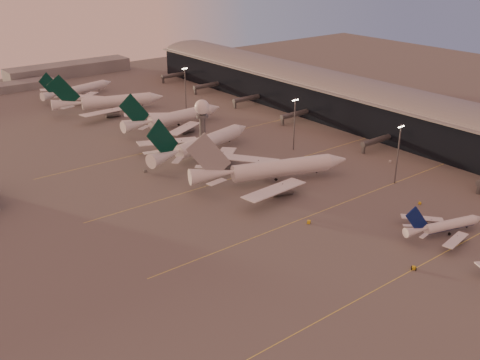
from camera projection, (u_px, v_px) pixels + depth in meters
ground at (431, 291)px, 158.41m from camera, size 700.00×700.00×0.00m
taxiway_markings at (352, 198)px, 216.00m from camera, size 180.00×185.25×0.02m
terminal at (374, 108)px, 295.32m from camera, size 57.00×362.00×23.04m
radar_tower at (202, 119)px, 239.95m from camera, size 6.40×6.40×31.10m
mast_b at (398, 151)px, 224.12m from camera, size 3.60×0.56×25.00m
mast_c at (294, 122)px, 261.10m from camera, size 3.60×0.56×25.00m
mast_d at (185, 86)px, 325.13m from camera, size 3.60×0.56×25.00m
distant_horizon at (34, 77)px, 393.79m from camera, size 165.00×37.50×9.00m
narrowbody_mid at (445, 227)px, 188.24m from camera, size 32.10×25.24×12.88m
widebody_white at (272, 173)px, 228.70m from camera, size 66.30×52.23×24.31m
greentail_a at (203, 147)px, 257.64m from camera, size 64.52×51.51×23.82m
greentail_b at (175, 120)px, 296.90m from camera, size 62.35×50.28×22.63m
greentail_c at (110, 104)px, 325.48m from camera, size 63.12×50.24×23.60m
greentail_d at (79, 92)px, 355.84m from camera, size 52.88×42.18×19.59m
gsv_tug_mid at (414, 268)px, 168.63m from camera, size 3.71×3.99×0.98m
gsv_truck_b at (420, 202)px, 210.73m from camera, size 4.89×2.66×1.87m
gsv_truck_c at (309, 220)px, 196.40m from camera, size 6.01×5.05×2.36m
gsv_catering_b at (391, 158)px, 250.40m from camera, size 4.94×3.37×3.72m
gsv_tug_far at (247, 169)px, 242.10m from camera, size 3.29×4.47×1.15m
gsv_truck_d at (145, 169)px, 240.18m from camera, size 3.57×6.58×2.52m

